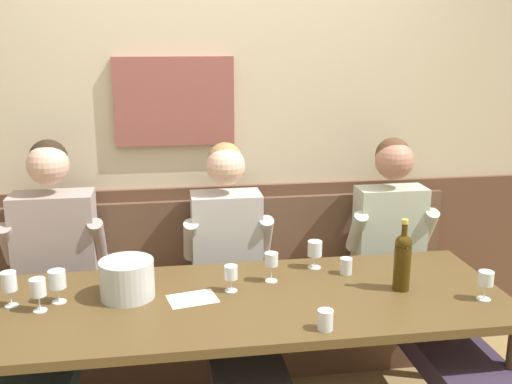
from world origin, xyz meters
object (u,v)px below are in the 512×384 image
ice_bucket (127,279)px  wine_glass_near_bucket (9,282)px  dining_table (243,313)px  person_right_seat (413,277)px  person_center_left_seat (235,285)px  wine_glass_mid_left (231,274)px  water_tumbler_left (325,320)px  wall_bench (227,318)px  wine_glass_by_bottle (57,280)px  wine_bottle_green_tall (403,260)px  water_tumbler_right (346,266)px  wine_glass_center_rear (486,280)px  wine_glass_left_end (38,289)px  wine_glass_right_end (315,250)px  wine_glass_center_front (271,261)px  person_center_right_seat (46,295)px

ice_bucket → wine_glass_near_bucket: size_ratio=1.53×
dining_table → person_right_seat: bearing=18.5°
ice_bucket → person_center_left_seat: bearing=26.0°
wine_glass_mid_left → water_tumbler_left: size_ratio=1.49×
wall_bench → wine_glass_by_bottle: bearing=-142.5°
wine_bottle_green_tall → water_tumbler_right: (-0.19, 0.22, -0.10)m
wall_bench → person_right_seat: 1.07m
wine_glass_center_rear → wine_glass_left_end: bearing=174.5°
wall_bench → wine_glass_left_end: 1.23m
wine_glass_near_bucket → wine_glass_mid_left: wine_glass_near_bucket is taller
wall_bench → wine_glass_by_bottle: wall_bench is taller
wine_glass_right_end → wine_glass_center_front: 0.28m
wall_bench → wine_glass_mid_left: (-0.04, -0.61, 0.53)m
wine_glass_by_bottle → wine_glass_center_rear: bearing=-8.0°
wall_bench → wine_bottle_green_tall: bearing=-44.3°
wine_bottle_green_tall → wine_glass_right_end: bearing=136.2°
wine_glass_mid_left → water_tumbler_right: bearing=11.4°
wine_glass_center_front → wine_glass_center_rear: (0.89, -0.34, -0.01)m
wine_glass_left_end → water_tumbler_left: 1.20m
wine_glass_right_end → wine_glass_center_front: size_ratio=0.99×
wine_glass_right_end → dining_table: bearing=-143.9°
person_center_left_seat → wine_glass_center_rear: 1.18m
wine_glass_near_bucket → water_tumbler_left: size_ratio=1.90×
wall_bench → wine_glass_right_end: 0.78m
dining_table → wine_glass_center_rear: size_ratio=17.96×
person_right_seat → wall_bench: bearing=158.2°
wine_bottle_green_tall → water_tumbler_left: wine_bottle_green_tall is taller
person_center_left_seat → ice_bucket: bearing=-154.0°
ice_bucket → wine_glass_center_rear: (1.55, -0.27, 0.01)m
person_center_right_seat → wine_glass_left_end: size_ratio=9.22×
person_center_right_seat → wine_glass_by_bottle: (0.11, -0.26, 0.18)m
dining_table → person_center_right_seat: (-0.91, 0.34, -0.00)m
wine_glass_center_front → wall_bench: bearing=106.6°
person_right_seat → wine_glass_mid_left: person_right_seat is taller
wine_glass_center_front → water_tumbler_left: size_ratio=1.72×
wine_glass_center_front → water_tumbler_left: 0.52m
person_right_seat → ice_bucket: (-1.44, -0.23, 0.18)m
wine_bottle_green_tall → wine_glass_mid_left: bearing=172.7°
wine_glass_center_front → person_center_right_seat: bearing=170.6°
ice_bucket → wine_bottle_green_tall: bearing=-4.9°
person_center_left_seat → wine_glass_by_bottle: (-0.80, -0.26, 0.19)m
wine_glass_right_end → wine_glass_near_bucket: wine_glass_near_bucket is taller
wine_glass_right_end → water_tumbler_right: size_ratio=1.75×
wine_glass_center_front → wine_glass_near_bucket: bearing=-175.5°
wall_bench → wine_glass_near_bucket: 1.29m
person_center_right_seat → person_right_seat: size_ratio=1.03×
person_center_right_seat → person_center_left_seat: person_center_right_seat is taller
wine_glass_near_bucket → wine_glass_by_bottle: 0.20m
water_tumbler_left → person_center_left_seat: bearing=112.6°
person_center_left_seat → wine_glass_near_bucket: size_ratio=8.34×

